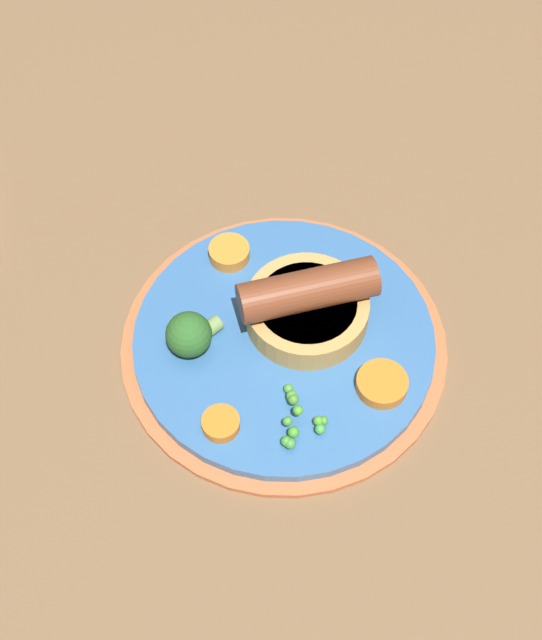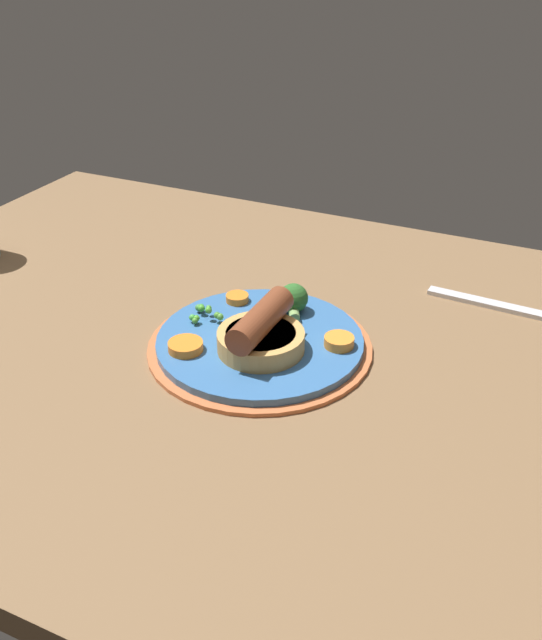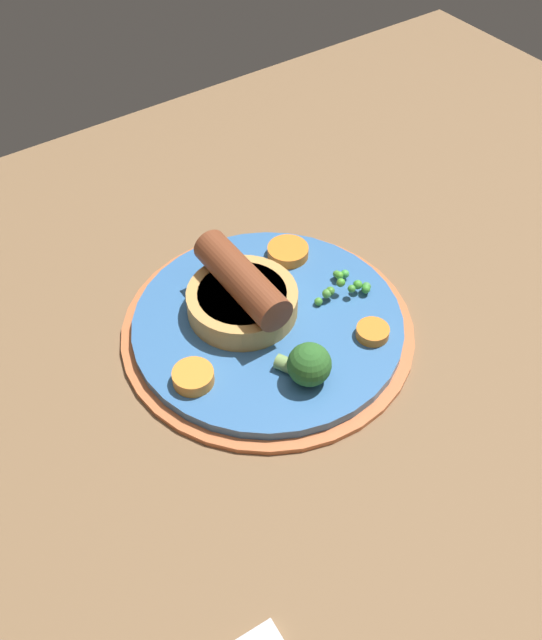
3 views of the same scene
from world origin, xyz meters
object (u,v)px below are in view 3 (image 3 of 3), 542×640
Objects in this scene: carrot_slice_0 at (288,252)px; carrot_slice_1 at (193,377)px; dinner_plate at (268,326)px; carrot_slice_3 at (373,332)px; pea_pile at (344,286)px; broccoli_floret_near at (308,365)px; sausage_pudding at (242,294)px.

carrot_slice_0 is 1.15× the size of carrot_slice_1.
carrot_slice_3 reaches higher than dinner_plate.
pea_pile reaches higher than carrot_slice_0.
carrot_slice_3 is at bearing 163.73° from carrot_slice_1.
carrot_slice_0 is at bearing 123.32° from broccoli_floret_near.
dinner_plate is 7.57cm from broccoli_floret_near.
carrot_slice_1 is at bearing 14.08° from dinner_plate.
sausage_pudding is at bearing -20.56° from pea_pile.
broccoli_floret_near reaches higher than dinner_plate.
pea_pile is 16.16cm from carrot_slice_1.
carrot_slice_0 is 12.25cm from carrot_slice_3.
broccoli_floret_near is 7.37cm from carrot_slice_3.
carrot_slice_3 is at bearing 133.62° from dinner_plate.
pea_pile is 6.94cm from carrot_slice_0.
pea_pile is at bearing 100.11° from carrot_slice_0.
sausage_pudding is at bearing -150.00° from carrot_slice_1.
broccoli_floret_near is 14.77cm from carrot_slice_0.
carrot_slice_0 reaches higher than dinner_plate.
carrot_slice_1 reaches higher than carrot_slice_0.
sausage_pudding reaches higher than dinner_plate.
carrot_slice_3 is (0.04, 12.25, -0.06)cm from carrot_slice_0.
carrot_slice_3 is (1.25, 5.43, -0.38)cm from pea_pile.
carrot_slice_1 is at bearing -59.45° from sausage_pudding.
broccoli_floret_near is 1.65× the size of carrot_slice_3.
pea_pile is at bearing -102.99° from carrot_slice_3.
carrot_slice_1 is (8.66, 2.17, 1.40)cm from dinner_plate.
dinner_plate is at bearing 144.60° from broccoli_floret_near.
sausage_pudding reaches higher than carrot_slice_0.
carrot_slice_3 is at bearing 77.01° from pea_pile.
dinner_plate is 2.41× the size of sausage_pudding.
sausage_pudding is at bearing -49.61° from carrot_slice_3.
sausage_pudding is (1.17, -2.15, 2.85)cm from dinner_plate.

